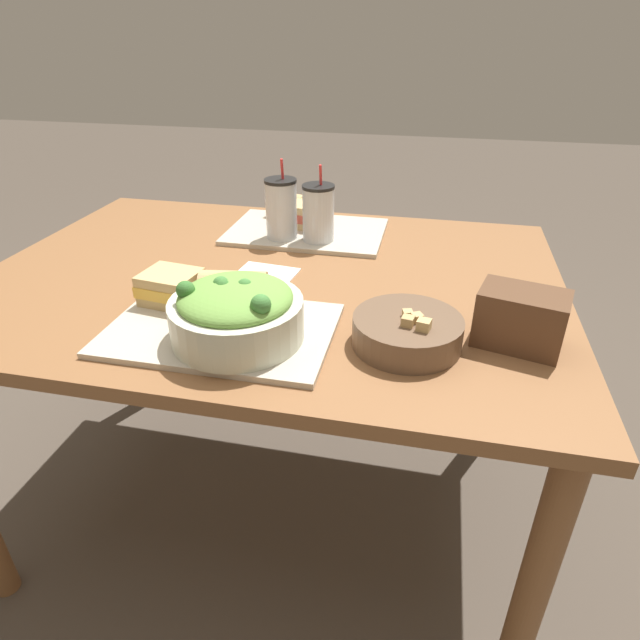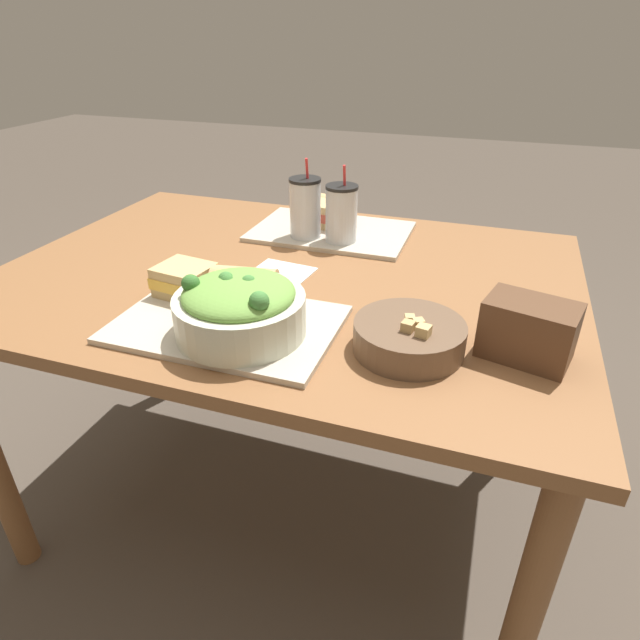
% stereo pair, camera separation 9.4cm
% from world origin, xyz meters
% --- Properties ---
extents(ground_plane, '(12.00, 12.00, 0.00)m').
position_xyz_m(ground_plane, '(0.00, 0.00, 0.00)').
color(ground_plane, '#4C4238').
extents(dining_table, '(1.35, 0.97, 0.76)m').
position_xyz_m(dining_table, '(0.00, 0.00, 0.67)').
color(dining_table, brown).
rests_on(dining_table, ground_plane).
extents(tray_near, '(0.43, 0.28, 0.01)m').
position_xyz_m(tray_near, '(-0.01, -0.28, 0.77)').
color(tray_near, '#BCB29E').
rests_on(tray_near, dining_table).
extents(tray_far, '(0.43, 0.28, 0.01)m').
position_xyz_m(tray_far, '(0.02, 0.28, 0.77)').
color(tray_far, '#BCB29E').
rests_on(tray_far, dining_table).
extents(salad_bowl, '(0.24, 0.24, 0.12)m').
position_xyz_m(salad_bowl, '(0.04, -0.31, 0.83)').
color(salad_bowl, beige).
rests_on(salad_bowl, tray_near).
extents(soup_bowl, '(0.20, 0.20, 0.08)m').
position_xyz_m(soup_bowl, '(0.34, -0.25, 0.79)').
color(soup_bowl, brown).
rests_on(soup_bowl, dining_table).
extents(sandwich_near, '(0.13, 0.11, 0.06)m').
position_xyz_m(sandwich_near, '(-0.15, -0.20, 0.80)').
color(sandwich_near, tan).
rests_on(sandwich_near, tray_near).
extents(baguette_near, '(0.15, 0.09, 0.07)m').
position_xyz_m(baguette_near, '(-0.02, -0.18, 0.81)').
color(baguette_near, tan).
rests_on(baguette_near, tray_near).
extents(sandwich_far, '(0.13, 0.12, 0.06)m').
position_xyz_m(sandwich_far, '(0.00, 0.32, 0.80)').
color(sandwich_far, tan).
rests_on(sandwich_far, tray_far).
extents(baguette_far, '(0.12, 0.09, 0.07)m').
position_xyz_m(baguette_far, '(-0.06, 0.39, 0.81)').
color(baguette_far, tan).
rests_on(baguette_far, tray_far).
extents(drink_cup_dark, '(0.08, 0.08, 0.21)m').
position_xyz_m(drink_cup_dark, '(-0.03, 0.21, 0.85)').
color(drink_cup_dark, silver).
rests_on(drink_cup_dark, tray_far).
extents(drink_cup_red, '(0.08, 0.08, 0.20)m').
position_xyz_m(drink_cup_red, '(0.07, 0.21, 0.84)').
color(drink_cup_red, silver).
rests_on(drink_cup_red, tray_far).
extents(chip_bag, '(0.17, 0.13, 0.11)m').
position_xyz_m(chip_bag, '(0.54, -0.20, 0.81)').
color(chip_bag, brown).
rests_on(chip_bag, dining_table).
extents(napkin_folded, '(0.15, 0.11, 0.00)m').
position_xyz_m(napkin_folded, '(-0.01, 0.00, 0.76)').
color(napkin_folded, white).
rests_on(napkin_folded, dining_table).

